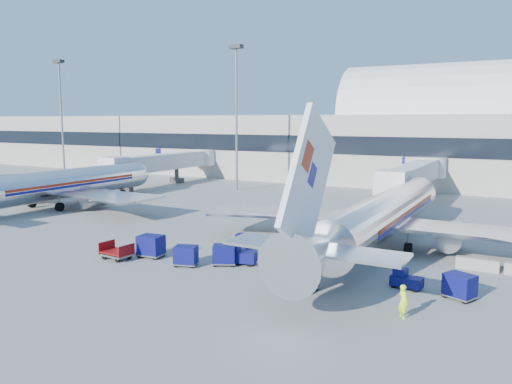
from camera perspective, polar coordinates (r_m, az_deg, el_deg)
The scene contains 19 objects.
ground at distance 44.43m, azimuth -0.23°, elevation -6.26°, with size 260.00×260.00×0.00m, color gray.
terminal at distance 99.75m, azimuth 8.79°, elevation 6.05°, with size 170.00×28.15×21.00m.
airliner_main at distance 44.20m, azimuth 14.09°, elevation -2.69°, with size 32.00×37.26×12.07m.
airliner_mid at distance 68.18m, azimuth -22.37°, elevation 0.70°, with size 32.00×37.26×12.07m.
jetbridge_near at distance 69.99m, azimuth 17.85°, elevation 1.93°, with size 4.40×27.50×6.25m.
jetbridge_mid at distance 88.29m, azimuth -9.96°, elevation 3.42°, with size 4.40×27.50×6.25m.
mast_far_west at distance 105.57m, azimuth -21.42°, elevation 9.65°, with size 2.00×1.20×22.60m.
mast_west at distance 79.11m, azimuth -2.26°, elevation 10.88°, with size 2.00×1.20×22.60m.
barrier_near at distance 41.02m, azimuth 23.97°, elevation -7.56°, with size 3.00×0.55×0.90m, color #9E9E96.
tug_lead at distance 39.10m, azimuth -1.99°, elevation -7.14°, with size 2.78×1.89×1.65m.
tug_right at distance 35.10m, azimuth 16.72°, elevation -9.54°, with size 2.14×1.27×1.32m.
tug_left at distance 43.39m, azimuth -1.38°, elevation -5.71°, with size 1.36×2.34×1.45m.
cart_train_a at distance 38.79m, azimuth -3.65°, elevation -7.13°, with size 2.22×2.04×1.58m.
cart_train_b at distance 38.88m, azimuth -8.01°, elevation -7.18°, with size 2.11×1.86×1.55m.
cart_train_c at distance 41.79m, azimuth -11.91°, elevation -6.01°, with size 2.18×1.75×1.79m.
cart_solo_near at distance 33.37m, azimuth 5.22°, elevation -9.52°, with size 2.26×1.87×1.78m.
cart_solo_far at distance 34.13m, azimuth 22.26°, elevation -9.89°, with size 2.21×1.99×1.59m.
cart_open_red at distance 41.95m, azimuth -15.59°, elevation -6.78°, with size 2.55×1.89×0.65m.
ramp_worker at distance 29.95m, azimuth 16.46°, elevation -11.88°, with size 0.71×0.47×1.95m, color #C0FF1A.
Camera 1 is at (21.08, -37.50, 11.09)m, focal length 35.00 mm.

